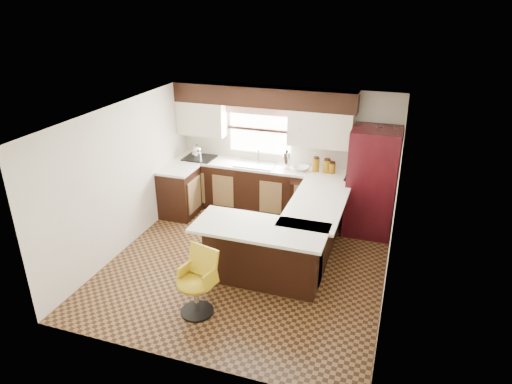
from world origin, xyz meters
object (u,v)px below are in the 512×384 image
(peninsula_return, at_px, (263,254))
(peninsula_long, at_px, (313,229))
(refrigerator, at_px, (372,182))
(bar_chair, at_px, (195,284))

(peninsula_return, bearing_deg, peninsula_long, 61.70)
(peninsula_long, distance_m, refrigerator, 1.43)
(peninsula_return, relative_size, bar_chair, 1.81)
(peninsula_long, relative_size, bar_chair, 2.13)
(peninsula_long, height_order, bar_chair, bar_chair)
(peninsula_long, height_order, refrigerator, refrigerator)
(peninsula_return, bearing_deg, bar_chair, -121.73)
(refrigerator, bearing_deg, peninsula_return, -122.10)
(peninsula_long, relative_size, peninsula_return, 1.18)
(peninsula_return, xyz_separation_m, refrigerator, (1.30, 2.07, 0.49))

